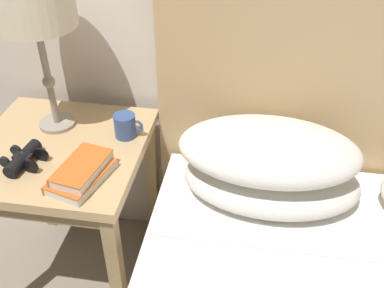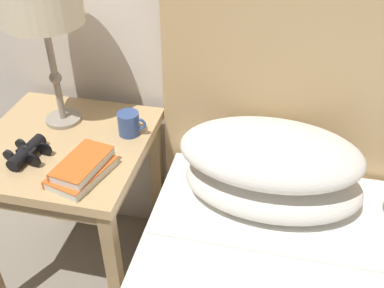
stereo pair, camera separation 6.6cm
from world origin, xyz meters
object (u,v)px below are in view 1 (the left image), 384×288
at_px(table_lamp, 33,7).
at_px(book_on_nightstand, 81,176).
at_px(book_stacked_on_top, 81,168).
at_px(nightstand, 62,166).
at_px(coffee_mug, 125,126).
at_px(binoculars_pair, 24,158).

bearing_deg(table_lamp, book_on_nightstand, -55.17).
relative_size(book_on_nightstand, book_stacked_on_top, 1.09).
xyz_separation_m(nightstand, table_lamp, (-0.05, 0.13, 0.53)).
bearing_deg(coffee_mug, nightstand, -155.81).
distance_m(book_on_nightstand, binoculars_pair, 0.22).
bearing_deg(nightstand, book_on_nightstand, -47.73).
xyz_separation_m(nightstand, binoculars_pair, (-0.07, -0.11, 0.11)).
bearing_deg(coffee_mug, book_on_nightstand, -105.62).
xyz_separation_m(table_lamp, book_stacked_on_top, (0.20, -0.28, -0.39)).
distance_m(nightstand, book_stacked_on_top, 0.25).
xyz_separation_m(nightstand, book_on_nightstand, (0.14, -0.16, 0.11)).
relative_size(nightstand, coffee_mug, 6.54).
bearing_deg(table_lamp, book_stacked_on_top, -54.00).
xyz_separation_m(table_lamp, binoculars_pair, (-0.01, -0.23, -0.41)).
relative_size(nightstand, table_lamp, 1.27).
bearing_deg(book_on_nightstand, table_lamp, 124.83).
bearing_deg(table_lamp, coffee_mug, -6.03).
bearing_deg(nightstand, binoculars_pair, -121.56).
relative_size(nightstand, binoculars_pair, 4.14).
xyz_separation_m(nightstand, coffee_mug, (0.22, 0.10, 0.13)).
xyz_separation_m(nightstand, book_stacked_on_top, (0.15, -0.15, 0.14)).
distance_m(nightstand, book_on_nightstand, 0.24).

